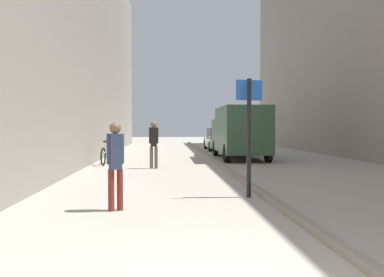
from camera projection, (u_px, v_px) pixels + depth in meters
The scene contains 9 objects.
ground_plane at pixel (180, 166), 14.88m from camera, with size 80.00×80.00×0.00m, color #A8A093.
building_facade_left at pixel (42, 4), 14.32m from camera, with size 3.25×40.00×12.30m, color gray.
kerb_strip at pixel (220, 164), 14.99m from camera, with size 0.16×40.00×0.12m, color gray.
pedestrian_main_foreground at pixel (154, 141), 14.01m from camera, with size 0.35×0.23×1.74m.
pedestrian_mid_block at pixel (115, 160), 7.01m from camera, with size 0.31×0.24×1.64m.
delivery_van at pixel (239, 131), 18.26m from camera, with size 2.08×5.44×2.46m.
parked_car at pixel (220, 139), 24.95m from camera, with size 1.86×4.21×1.45m.
street_sign_post at pixel (249, 127), 8.31m from camera, with size 0.60×0.12×2.60m.
bicycle_leaning at pixel (106, 155), 15.52m from camera, with size 0.20×1.77×0.98m.
Camera 1 is at (-0.60, -2.84, 1.56)m, focal length 35.61 mm.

